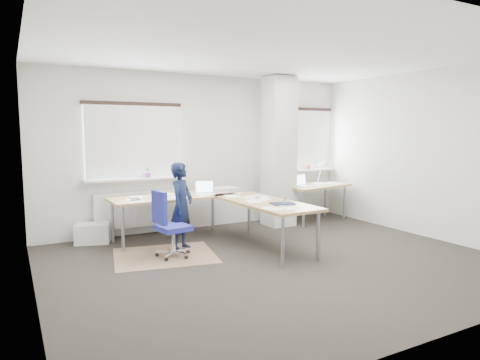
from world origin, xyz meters
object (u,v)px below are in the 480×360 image
task_chair (171,239)px  person (182,206)px  desk_side (315,187)px  desk_main (219,200)px

task_chair → person: size_ratio=0.73×
desk_side → task_chair: 3.51m
task_chair → person: 0.57m
desk_main → task_chair: bearing=-160.3°
task_chair → desk_main: bearing=12.6°
desk_main → task_chair: (-0.93, -0.37, -0.42)m
desk_main → desk_side: (2.41, 0.61, -0.01)m
person → desk_main: bearing=-39.3°
desk_main → person: person is taller
person → task_chair: bearing=-177.2°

